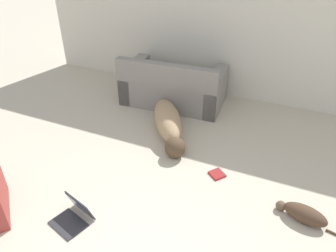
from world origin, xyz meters
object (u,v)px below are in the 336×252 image
(couch, at_px, (173,87))
(dog, at_px, (168,123))
(laptop_open, at_px, (75,213))
(book_red, at_px, (217,174))
(cat, at_px, (303,214))

(couch, relative_size, dog, 1.22)
(dog, xyz_separation_m, laptop_open, (-0.25, -1.83, -0.09))
(dog, bearing_deg, book_red, 24.21)
(laptop_open, bearing_deg, couch, 107.86)
(book_red, bearing_deg, dog, 146.80)
(couch, height_order, cat, couch)
(dog, relative_size, laptop_open, 3.14)
(dog, height_order, cat, dog)
(couch, height_order, laptop_open, couch)
(cat, height_order, book_red, cat)
(couch, distance_m, dog, 0.96)
(dog, height_order, laptop_open, dog)
(dog, distance_m, laptop_open, 1.85)
(dog, bearing_deg, laptop_open, -40.46)
(dog, height_order, book_red, dog)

